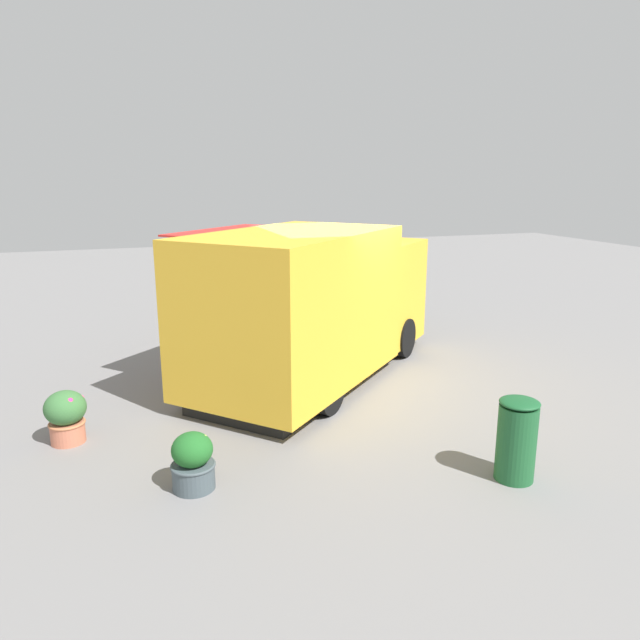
{
  "coord_description": "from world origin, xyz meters",
  "views": [
    {
      "loc": [
        8.88,
        -3.46,
        3.32
      ],
      "look_at": [
        0.56,
        -0.58,
        1.14
      ],
      "focal_mm": 32.92,
      "sensor_mm": 36.0,
      "label": 1
    }
  ],
  "objects": [
    {
      "name": "food_truck",
      "position": [
        -0.11,
        -0.45,
        1.21
      ],
      "size": [
        5.1,
        5.27,
        2.49
      ],
      "color": "gold",
      "rests_on": "ground_plane"
    },
    {
      "name": "person_customer",
      "position": [
        -3.83,
        2.77,
        0.34
      ],
      "size": [
        0.76,
        0.68,
        0.9
      ],
      "color": "black",
      "rests_on": "ground_plane"
    },
    {
      "name": "trash_bin",
      "position": [
        3.94,
        0.56,
        0.48
      ],
      "size": [
        0.44,
        0.44,
        0.96
      ],
      "color": "#1D582D",
      "rests_on": "ground_plane"
    },
    {
      "name": "ground_plane",
      "position": [
        0.0,
        0.0,
        0.0
      ],
      "size": [
        40.0,
        40.0,
        0.0
      ],
      "primitive_type": "plane",
      "color": "slate"
    },
    {
      "name": "planter_flowering_far",
      "position": [
        1.29,
        -4.25,
        0.37
      ],
      "size": [
        0.52,
        0.52,
        0.69
      ],
      "color": "#C36C50",
      "rests_on": "ground_plane"
    },
    {
      "name": "planter_flowering_near",
      "position": [
        2.97,
        -2.87,
        0.32
      ],
      "size": [
        0.49,
        0.49,
        0.65
      ],
      "color": "#434F55",
      "rests_on": "ground_plane"
    }
  ]
}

